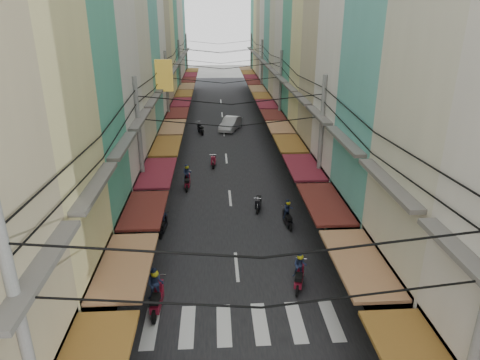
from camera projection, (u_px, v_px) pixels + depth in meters
name	position (u px, v px, depth m)	size (l,w,h in m)	color
ground	(235.00, 245.00, 22.03)	(160.00, 160.00, 0.00)	slate
road	(224.00, 138.00, 40.60)	(10.00, 80.00, 0.02)	black
sidewalk_left	(155.00, 139.00, 40.23)	(3.00, 80.00, 0.06)	gray
sidewalk_right	(292.00, 137.00, 40.96)	(3.00, 80.00, 0.06)	gray
crosswalk	(242.00, 324.00, 16.45)	(7.55, 2.40, 0.01)	silver
building_row_left	(123.00, 32.00, 33.38)	(7.80, 67.67, 23.70)	silver
building_row_right	(322.00, 36.00, 34.29)	(7.80, 68.98, 22.59)	#45997C
utility_poles	(225.00, 75.00, 33.55)	(10.20, 66.13, 8.20)	gray
white_car	(231.00, 130.00, 43.57)	(4.63, 1.81, 1.63)	silver
bicycle	(350.00, 257.00, 21.03)	(0.53, 1.42, 0.98)	black
moving_scooters	(214.00, 212.00, 24.51)	(7.34, 28.68, 1.97)	black
parked_scooters	(356.00, 290.00, 17.75)	(13.25, 13.90, 0.96)	black
pedestrians	(167.00, 208.00, 23.85)	(13.96, 24.84, 2.23)	#261F29
market_umbrella	(401.00, 241.00, 17.95)	(2.43, 2.43, 2.56)	#B2B2B7
traffic_sign	(377.00, 238.00, 18.34)	(0.10, 0.65, 2.96)	gray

